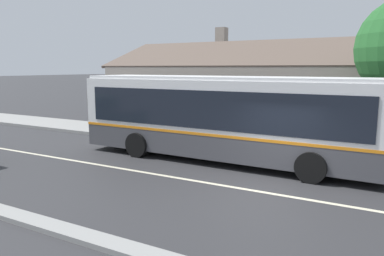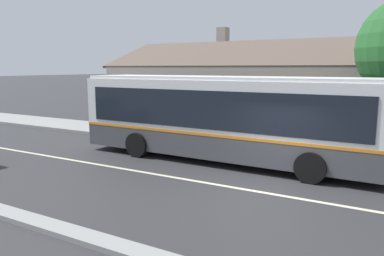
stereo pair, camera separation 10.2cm
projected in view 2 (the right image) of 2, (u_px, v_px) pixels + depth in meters
name	position (u px, v px, depth m)	size (l,w,h in m)	color
ground_plane	(262.00, 192.00, 10.85)	(300.00, 300.00, 0.00)	#2D2D30
sidewalk_far	(309.00, 151.00, 15.99)	(60.00, 3.00, 0.15)	gray
lane_divider_stripe	(262.00, 192.00, 10.85)	(60.00, 0.16, 0.01)	beige
community_building	(317.00, 95.00, 22.78)	(25.49, 9.91, 6.37)	gray
transit_bus	(224.00, 116.00, 14.34)	(11.88, 2.90, 3.25)	#47474C
bench_by_building	(149.00, 125.00, 19.87)	(1.82, 0.51, 0.94)	brown
bench_down_street	(224.00, 133.00, 17.56)	(1.66, 0.51, 0.94)	brown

